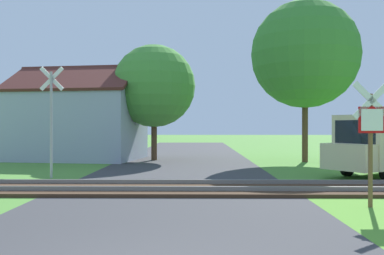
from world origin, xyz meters
The scene contains 7 objects.
road_asphalt centered at (0.00, 2.00, 0.00)m, with size 6.91×80.00×0.01m, color #38383A.
rail_track centered at (0.00, 7.79, 0.06)m, with size 60.00×2.60×0.22m.
stop_sign_near centered at (4.60, 5.30, 1.71)m, with size 0.88×0.14×2.87m.
crossing_sign_far centered at (-4.52, 10.68, 2.27)m, with size 0.88×0.13×3.97m.
house centered at (-5.82, 18.97, 1.98)m, with size 7.42×6.20×5.14m.
tree_right centered at (6.15, 17.39, 5.49)m, with size 5.48×5.48×8.23m.
tree_center centered at (-1.65, 18.44, 3.97)m, with size 4.41×4.41×6.18m.
Camera 1 is at (0.66, -4.42, 1.86)m, focal length 40.00 mm.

